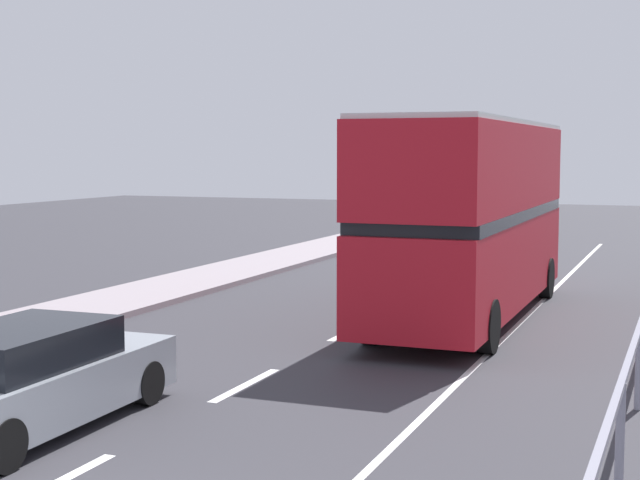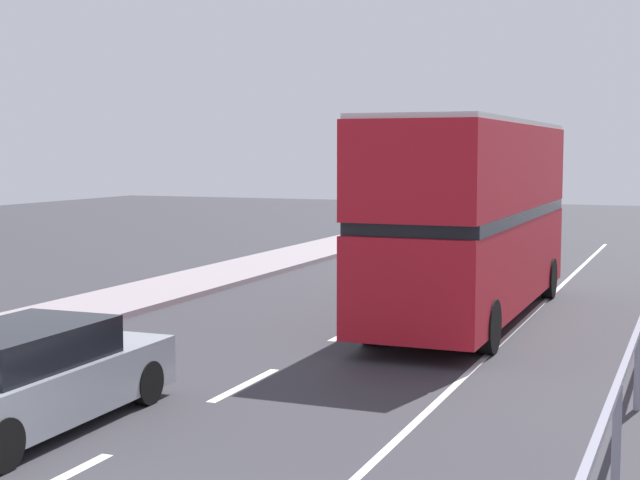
# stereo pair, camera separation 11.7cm
# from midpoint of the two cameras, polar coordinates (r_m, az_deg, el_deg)

# --- Properties ---
(lane_paint_markings) EXTENTS (3.21, 46.00, 0.01)m
(lane_paint_markings) POSITION_cam_midpoint_polar(r_m,az_deg,el_deg) (16.69, 4.91, -7.31)
(lane_paint_markings) COLOR silver
(lane_paint_markings) RESTS_ON ground
(double_decker_bus_red) EXTENTS (2.54, 10.06, 4.31)m
(double_decker_bus_red) POSITION_cam_midpoint_polar(r_m,az_deg,el_deg) (20.83, 8.90, 1.58)
(double_decker_bus_red) COLOR #B11420
(double_decker_bus_red) RESTS_ON ground
(hatchback_car_near) EXTENTS (1.85, 4.56, 1.40)m
(hatchback_car_near) POSITION_cam_midpoint_polar(r_m,az_deg,el_deg) (13.16, -17.31, -7.99)
(hatchback_car_near) COLOR gray
(hatchback_car_near) RESTS_ON ground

